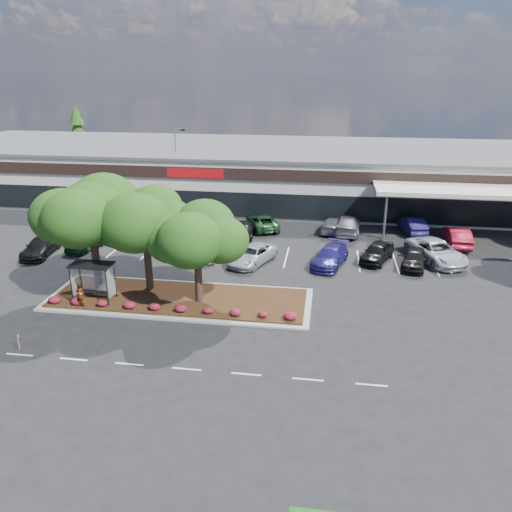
# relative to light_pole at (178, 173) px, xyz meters

# --- Properties ---
(ground) EXTENTS (160.00, 160.00, 0.00)m
(ground) POSITION_rel_light_pole_xyz_m (9.14, -28.00, -3.91)
(ground) COLOR black
(ground) RESTS_ON ground
(retail_store) EXTENTS (80.40, 25.20, 6.25)m
(retail_store) POSITION_rel_light_pole_xyz_m (9.21, 5.91, -0.75)
(retail_store) COLOR beige
(retail_store) RESTS_ON ground
(landscape_island) EXTENTS (18.00, 6.00, 0.26)m
(landscape_island) POSITION_rel_light_pole_xyz_m (7.14, -24.00, -3.78)
(landscape_island) COLOR #989893
(landscape_island) RESTS_ON ground
(lane_markings) EXTENTS (33.12, 20.06, 0.01)m
(lane_markings) POSITION_rel_light_pole_xyz_m (9.00, -17.57, -3.90)
(lane_markings) COLOR silver
(lane_markings) RESTS_ON ground
(shrub_row) EXTENTS (17.00, 0.80, 0.50)m
(shrub_row) POSITION_rel_light_pole_xyz_m (7.14, -26.10, -3.40)
(shrub_row) COLOR maroon
(shrub_row) RESTS_ON landscape_island
(bus_shelter) EXTENTS (2.75, 1.55, 2.59)m
(bus_shelter) POSITION_rel_light_pole_xyz_m (1.64, -25.05, -1.60)
(bus_shelter) COLOR black
(bus_shelter) RESTS_ON landscape_island
(island_tree_west) EXTENTS (7.20, 7.20, 7.89)m
(island_tree_west) POSITION_rel_light_pole_xyz_m (1.14, -23.50, 0.30)
(island_tree_west) COLOR #123E0D
(island_tree_west) RESTS_ON landscape_island
(island_tree_mid) EXTENTS (6.60, 6.60, 7.32)m
(island_tree_mid) POSITION_rel_light_pole_xyz_m (4.64, -22.80, 0.01)
(island_tree_mid) COLOR #123E0D
(island_tree_mid) RESTS_ON landscape_island
(island_tree_east) EXTENTS (5.80, 5.80, 6.50)m
(island_tree_east) POSITION_rel_light_pole_xyz_m (8.64, -24.30, -0.40)
(island_tree_east) COLOR #123E0D
(island_tree_east) RESTS_ON landscape_island
(conifer_north_west) EXTENTS (4.40, 4.40, 10.00)m
(conifer_north_west) POSITION_rel_light_pole_xyz_m (-20.86, 18.00, 1.09)
(conifer_north_west) COLOR #123E0D
(conifer_north_west) RESTS_ON ground
(person_waiting) EXTENTS (0.62, 0.44, 1.63)m
(person_waiting) POSITION_rel_light_pole_xyz_m (1.22, -26.30, -2.83)
(person_waiting) COLOR #594C47
(person_waiting) RESTS_ON landscape_island
(light_pole) EXTENTS (1.43, 0.50, 8.88)m
(light_pole) POSITION_rel_light_pole_xyz_m (0.00, 0.00, 0.00)
(light_pole) COLOR #989893
(light_pole) RESTS_ON ground
(survey_stake) EXTENTS (0.08, 0.14, 0.94)m
(survey_stake) POSITION_rel_light_pole_xyz_m (0.03, -31.47, -3.30)
(survey_stake) COLOR tan
(survey_stake) RESTS_ON ground
(car_0) EXTENTS (2.56, 5.17, 1.45)m
(car_0) POSITION_rel_light_pole_xyz_m (-7.14, -16.96, -3.19)
(car_0) COLOR black
(car_0) RESTS_ON ground
(car_1) EXTENTS (2.75, 4.66, 1.49)m
(car_1) POSITION_rel_light_pole_xyz_m (-3.91, -15.09, -3.16)
(car_1) COLOR #164B1F
(car_1) RESTS_ON ground
(car_3) EXTENTS (2.58, 4.65, 1.49)m
(car_3) POSITION_rel_light_pole_xyz_m (7.47, -15.45, -3.16)
(car_3) COLOR #B8B8B8
(car_3) RESTS_ON ground
(car_4) EXTENTS (4.20, 5.70, 1.44)m
(car_4) POSITION_rel_light_pole_xyz_m (10.98, -16.33, -3.19)
(car_4) COLOR #ACAFB9
(car_4) RESTS_ON ground
(car_5) EXTENTS (3.43, 5.54, 1.50)m
(car_5) POSITION_rel_light_pole_xyz_m (17.27, -15.79, -3.16)
(car_5) COLOR navy
(car_5) RESTS_ON ground
(car_6) EXTENTS (3.47, 4.93, 1.56)m
(car_6) POSITION_rel_light_pole_xyz_m (21.10, -14.32, -3.13)
(car_6) COLOR black
(car_6) RESTS_ON ground
(car_7) EXTENTS (4.96, 6.78, 1.71)m
(car_7) POSITION_rel_light_pole_xyz_m (25.90, -13.66, -3.05)
(car_7) COLOR #B5B8C2
(car_7) RESTS_ON ground
(car_8) EXTENTS (2.80, 4.77, 1.52)m
(car_8) POSITION_rel_light_pole_xyz_m (23.95, -15.25, -3.15)
(car_8) COLOR black
(car_8) RESTS_ON ground
(car_9) EXTENTS (3.63, 6.37, 1.67)m
(car_9) POSITION_rel_light_pole_xyz_m (-3.83, -5.79, -3.07)
(car_9) COLOR #AFB1BA
(car_9) RESTS_ON ground
(car_10) EXTENTS (1.65, 4.54, 1.49)m
(car_10) POSITION_rel_light_pole_xyz_m (-1.12, -8.63, -3.16)
(car_10) COLOR #9E0E15
(car_10) RESTS_ON ground
(car_11) EXTENTS (2.08, 4.57, 1.52)m
(car_11) POSITION_rel_light_pole_xyz_m (2.92, -8.42, -3.15)
(car_11) COLOR #174D20
(car_11) RESTS_ON ground
(car_12) EXTENTS (2.37, 5.43, 1.55)m
(car_12) POSITION_rel_light_pole_xyz_m (9.08, -9.62, -3.13)
(car_12) COLOR black
(car_12) RESTS_ON ground
(car_13) EXTENTS (4.24, 5.86, 1.48)m
(car_13) POSITION_rel_light_pole_xyz_m (10.56, -6.97, -3.17)
(car_13) COLOR #184120
(car_13) RESTS_ON ground
(car_14) EXTENTS (2.89, 5.05, 1.38)m
(car_14) POSITION_rel_light_pole_xyz_m (17.52, -6.79, -3.22)
(car_14) COLOR slate
(car_14) RESTS_ON ground
(car_15) EXTENTS (2.79, 6.00, 1.70)m
(car_15) POSITION_rel_light_pole_xyz_m (18.84, -7.02, -3.06)
(car_15) COLOR #5C5B62
(car_15) RESTS_ON ground
(car_16) EXTENTS (2.52, 5.03, 1.58)m
(car_16) POSITION_rel_light_pole_xyz_m (25.02, -5.99, -3.12)
(car_16) COLOR navy
(car_16) RESTS_ON ground
(car_17) EXTENTS (1.91, 5.12, 1.67)m
(car_17) POSITION_rel_light_pole_xyz_m (28.49, -9.25, -3.07)
(car_17) COLOR maroon
(car_17) RESTS_ON ground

